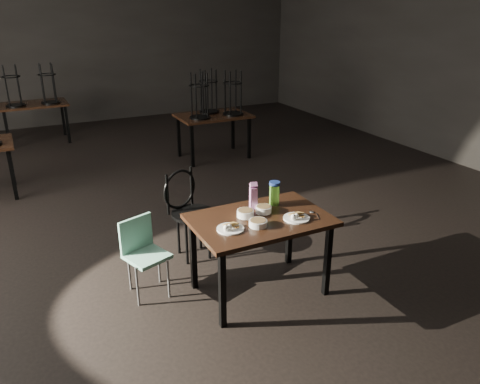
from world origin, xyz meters
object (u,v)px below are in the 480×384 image
juice_carton (253,196)px  water_bottle (274,193)px  school_chair (143,249)px  bentwood_chair (188,207)px  main_table (260,226)px

juice_carton → water_bottle: bearing=-1.4°
school_chair → bentwood_chair: bearing=18.7°
juice_carton → school_chair: (-0.99, 0.26, -0.43)m
bentwood_chair → school_chair: bentwood_chair is taller
school_chair → juice_carton: bearing=-33.7°
main_table → school_chair: main_table is taller
water_bottle → main_table: bearing=-141.7°
main_table → bentwood_chair: size_ratio=1.30×
water_bottle → juice_carton: bearing=178.6°
bentwood_chair → juice_carton: bearing=-84.7°
main_table → water_bottle: (0.26, 0.21, 0.19)m
main_table → juice_carton: bearing=78.8°
main_table → bentwood_chair: bearing=109.3°
juice_carton → bentwood_chair: size_ratio=0.28×
bentwood_chair → school_chair: (-0.61, -0.48, -0.11)m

